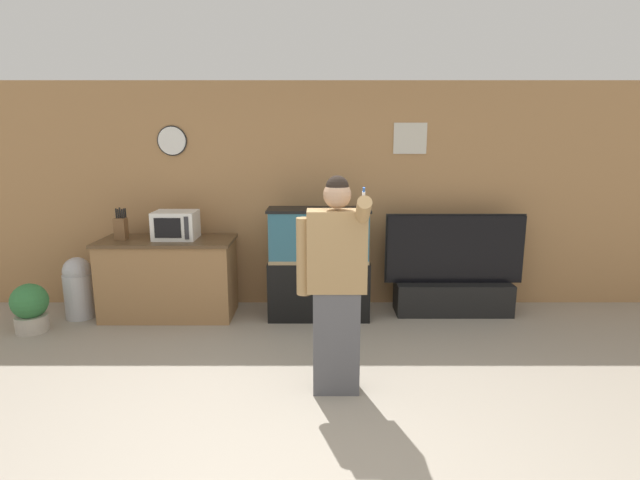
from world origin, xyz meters
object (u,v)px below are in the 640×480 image
(knife_block, at_px, (118,228))
(aquarium_on_stand, at_px, (317,264))
(tv_on_stand, at_px, (451,285))
(microwave, at_px, (173,225))
(potted_plant, at_px, (27,308))
(trash_bin, at_px, (76,287))
(person_standing, at_px, (333,283))
(counter_island, at_px, (166,278))

(knife_block, height_order, aquarium_on_stand, aquarium_on_stand)
(tv_on_stand, bearing_deg, microwave, -178.88)
(tv_on_stand, distance_m, potted_plant, 4.54)
(microwave, distance_m, potted_plant, 1.68)
(microwave, height_order, tv_on_stand, microwave)
(potted_plant, height_order, trash_bin, trash_bin)
(knife_block, relative_size, person_standing, 0.20)
(counter_island, xyz_separation_m, potted_plant, (-1.30, -0.47, -0.18))
(microwave, bearing_deg, trash_bin, -175.71)
(microwave, bearing_deg, knife_block, -176.12)
(person_standing, relative_size, potted_plant, 3.35)
(counter_island, bearing_deg, person_standing, -43.15)
(knife_block, distance_m, aquarium_on_stand, 2.20)
(microwave, xyz_separation_m, knife_block, (-0.59, -0.04, -0.02))
(knife_block, bearing_deg, aquarium_on_stand, -1.18)
(potted_plant, bearing_deg, microwave, 19.50)
(microwave, height_order, trash_bin, microwave)
(tv_on_stand, bearing_deg, aquarium_on_stand, -174.59)
(aquarium_on_stand, bearing_deg, microwave, 176.93)
(potted_plant, bearing_deg, person_standing, -21.53)
(microwave, distance_m, tv_on_stand, 3.18)
(aquarium_on_stand, relative_size, person_standing, 0.72)
(knife_block, xyz_separation_m, aquarium_on_stand, (2.16, -0.04, -0.40))
(knife_block, xyz_separation_m, tv_on_stand, (3.69, 0.10, -0.68))
(microwave, bearing_deg, person_standing, -45.40)
(trash_bin, bearing_deg, knife_block, 4.76)
(microwave, relative_size, knife_block, 1.32)
(tv_on_stand, height_order, person_standing, person_standing)
(counter_island, distance_m, potted_plant, 1.40)
(knife_block, relative_size, potted_plant, 0.68)
(microwave, relative_size, aquarium_on_stand, 0.37)
(aquarium_on_stand, distance_m, tv_on_stand, 1.56)
(tv_on_stand, distance_m, trash_bin, 4.20)
(counter_island, xyz_separation_m, microwave, (0.10, 0.03, 0.59))
(aquarium_on_stand, bearing_deg, potted_plant, -172.08)
(microwave, distance_m, person_standing, 2.43)
(knife_block, height_order, tv_on_stand, knife_block)
(aquarium_on_stand, distance_m, potted_plant, 3.03)
(tv_on_stand, distance_m, person_standing, 2.33)
(aquarium_on_stand, height_order, potted_plant, aquarium_on_stand)
(tv_on_stand, height_order, potted_plant, tv_on_stand)
(aquarium_on_stand, relative_size, potted_plant, 2.41)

